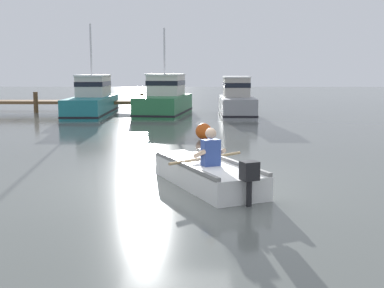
{
  "coord_description": "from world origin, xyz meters",
  "views": [
    {
      "loc": [
        0.58,
        -10.01,
        2.3
      ],
      "look_at": [
        0.35,
        1.67,
        0.55
      ],
      "focal_mm": 46.12,
      "sensor_mm": 36.0,
      "label": 1
    }
  ],
  "objects_px": {
    "moored_boat_green": "(165,100)",
    "moored_boat_grey": "(237,101)",
    "moored_boat_teal": "(92,100)",
    "mooring_buoy": "(204,131)",
    "rowboat_with_person": "(206,173)"
  },
  "relations": [
    {
      "from": "rowboat_with_person",
      "to": "mooring_buoy",
      "type": "distance_m",
      "value": 6.67
    },
    {
      "from": "moored_boat_teal",
      "to": "rowboat_with_person",
      "type": "bearing_deg",
      "value": -69.85
    },
    {
      "from": "moored_boat_green",
      "to": "moored_boat_grey",
      "type": "bearing_deg",
      "value": -3.86
    },
    {
      "from": "moored_boat_teal",
      "to": "mooring_buoy",
      "type": "xyz_separation_m",
      "value": [
        5.74,
        -9.02,
        -0.5
      ]
    },
    {
      "from": "rowboat_with_person",
      "to": "mooring_buoy",
      "type": "height_order",
      "value": "rowboat_with_person"
    },
    {
      "from": "mooring_buoy",
      "to": "moored_boat_green",
      "type": "bearing_deg",
      "value": 102.27
    },
    {
      "from": "moored_boat_teal",
      "to": "mooring_buoy",
      "type": "relative_size",
      "value": 11.68
    },
    {
      "from": "moored_boat_teal",
      "to": "moored_boat_green",
      "type": "height_order",
      "value": "moored_boat_teal"
    },
    {
      "from": "moored_boat_teal",
      "to": "mooring_buoy",
      "type": "distance_m",
      "value": 10.7
    },
    {
      "from": "moored_boat_green",
      "to": "moored_boat_grey",
      "type": "height_order",
      "value": "moored_boat_green"
    },
    {
      "from": "moored_boat_grey",
      "to": "mooring_buoy",
      "type": "distance_m",
      "value": 9.07
    },
    {
      "from": "rowboat_with_person",
      "to": "mooring_buoy",
      "type": "bearing_deg",
      "value": 90.2
    },
    {
      "from": "rowboat_with_person",
      "to": "moored_boat_grey",
      "type": "height_order",
      "value": "moored_boat_grey"
    },
    {
      "from": "mooring_buoy",
      "to": "moored_boat_teal",
      "type": "bearing_deg",
      "value": 122.45
    },
    {
      "from": "moored_boat_grey",
      "to": "rowboat_with_person",
      "type": "bearing_deg",
      "value": -96.19
    }
  ]
}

